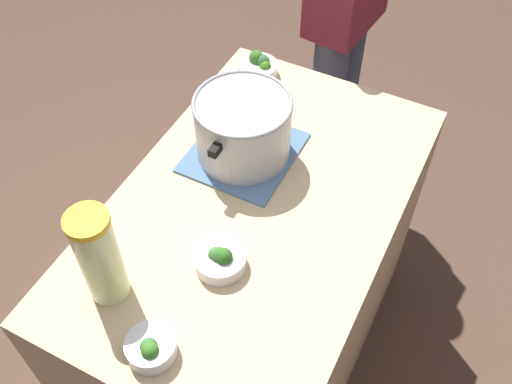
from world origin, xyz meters
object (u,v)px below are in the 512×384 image
Objects in this scene: broccoli_bowl_center at (151,348)px; broccoli_bowl_back at (259,67)px; person_cook at (345,15)px; lemonade_pitcher at (99,257)px; broccoli_bowl_front at (220,259)px; cooking_pot at (243,127)px.

broccoli_bowl_back reaches higher than broccoli_bowl_center.
broccoli_bowl_back is 0.08× the size of person_cook.
broccoli_bowl_center is 0.90× the size of broccoli_bowl_back.
lemonade_pitcher reaches higher than broccoli_bowl_front.
broccoli_bowl_center is at bearing -117.23° from lemonade_pitcher.
person_cook is (1.51, 0.12, -0.05)m from broccoli_bowl_center.
person_cook reaches higher than broccoli_bowl_front.
broccoli_bowl_center is at bearing -166.77° from broccoli_bowl_back.
cooking_pot is 3.01× the size of broccoli_bowl_center.
lemonade_pitcher is at bearing 62.77° from broccoli_bowl_center.
broccoli_bowl_front is at bearing -160.60° from cooking_pot.
cooking_pot is 1.21× the size of lemonade_pitcher.
cooking_pot is at bearing -160.18° from broccoli_bowl_back.
cooking_pot is 0.67m from broccoli_bowl_center.
broccoli_bowl_back is at bearing 166.21° from person_cook.
broccoli_bowl_back is at bearing 19.82° from cooking_pot.
lemonade_pitcher is 0.30m from broccoli_bowl_front.
broccoli_bowl_center is 0.07× the size of person_cook.
person_cook reaches higher than broccoli_bowl_back.
broccoli_bowl_center is (-0.10, -0.19, -0.12)m from lemonade_pitcher.
lemonade_pitcher is at bearing 172.49° from cooking_pot.
broccoli_bowl_front is 1.23m from person_cook.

